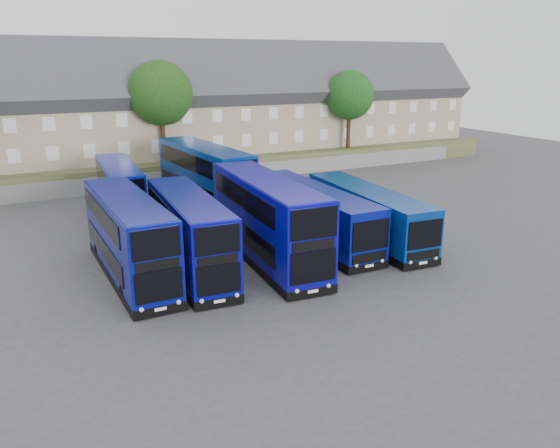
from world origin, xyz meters
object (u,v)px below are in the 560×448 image
Objects in this scene: tree_far at (359,89)px; tree_mid at (162,96)px; dd_front_left at (129,239)px; tree_east at (350,97)px; dd_front_mid at (190,235)px; coach_east_a at (313,215)px.

tree_mid is at bearing -165.96° from tree_far.
tree_east is (28.08, 21.33, 5.26)m from dd_front_left.
tree_east is 9.23m from tree_far.
tree_east is (24.97, 21.91, 5.33)m from dd_front_mid.
tree_mid is (-3.64, 20.85, 6.38)m from coach_east_a.
tree_far reaches higher than tree_east.
coach_east_a is 1.54× the size of tree_east.
coach_east_a is 1.45× the size of tree_far.
tree_east is at bearing 51.78° from coach_east_a.
coach_east_a is 22.10m from tree_mid.
coach_east_a is (11.72, 0.98, -0.44)m from dd_front_left.
coach_east_a is at bearing -80.11° from tree_mid.
dd_front_mid is at bearing -136.97° from tree_far.
dd_front_left is at bearing -140.27° from tree_far.
coach_east_a is (8.61, 1.57, -0.38)m from dd_front_mid.
tree_east is at bearing -1.43° from tree_mid.
tree_far is at bearing 49.40° from tree_east.
coach_east_a is at bearing 14.10° from dd_front_mid.
dd_front_left is 1.02× the size of dd_front_mid.
coach_east_a is 1.37× the size of tree_mid.
tree_east reaches higher than dd_front_left.
tree_far is (34.08, 28.33, 5.60)m from dd_front_left.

